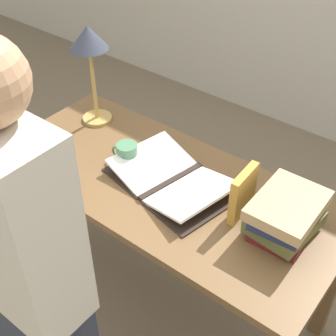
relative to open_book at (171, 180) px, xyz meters
The scene contains 8 objects.
ground_plane 0.77m from the open_book, 159.21° to the right, with size 12.00×12.00×0.00m, color #70604C.
reading_desk 0.13m from the open_book, 159.21° to the right, with size 1.51×0.66×0.75m.
open_book is the anchor object (origin of this frame).
book_stack_tall 0.49m from the open_book, ahead, with size 0.22×0.29×0.16m.
book_standing_upright 0.33m from the open_book, ahead, with size 0.04×0.16×0.20m.
reading_lamp 0.70m from the open_book, 165.31° to the left, with size 0.17×0.17×0.48m.
coffee_mug 0.23m from the open_book, behind, with size 0.12×0.09×0.10m.
person_reader 0.72m from the open_book, 87.75° to the right, with size 0.36×0.23×1.64m.
Camera 1 is at (0.92, -1.14, 2.01)m, focal length 50.00 mm.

